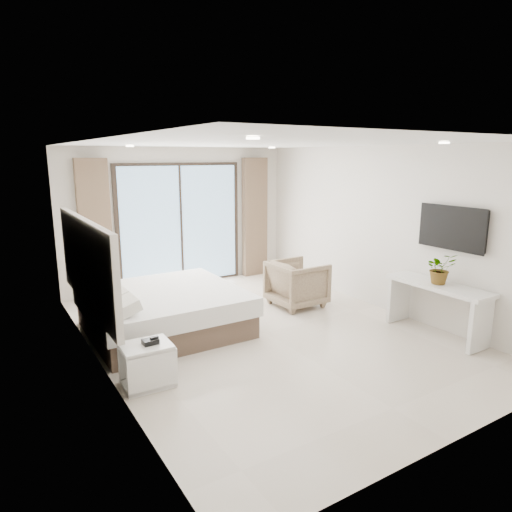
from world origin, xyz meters
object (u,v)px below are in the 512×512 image
(nightstand, at_px, (147,365))
(armchair, at_px, (297,281))
(bed, at_px, (163,310))
(console_desk, at_px, (437,298))

(nightstand, bearing_deg, armchair, 26.13)
(bed, distance_m, armchair, 2.38)
(bed, distance_m, console_desk, 3.96)
(nightstand, bearing_deg, console_desk, -8.16)
(armchair, bearing_deg, nightstand, 113.70)
(nightstand, distance_m, console_desk, 4.10)
(bed, relative_size, console_desk, 1.42)
(bed, xyz_separation_m, console_desk, (3.27, -2.21, 0.24))
(console_desk, relative_size, armchair, 1.75)
(nightstand, xyz_separation_m, console_desk, (4.02, -0.74, 0.31))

